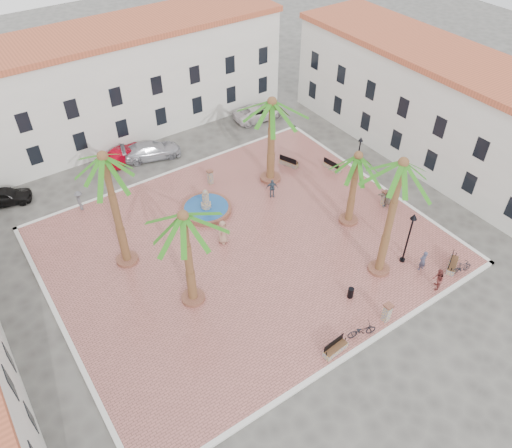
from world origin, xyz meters
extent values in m
plane|color=#56544F|center=(0.00, 0.00, 0.00)|extent=(120.00, 120.00, 0.00)
cube|color=#AA5F57|center=(0.00, 0.00, 0.07)|extent=(26.00, 22.00, 0.15)
cube|color=silver|center=(0.00, 11.00, 0.08)|extent=(26.30, 0.30, 0.16)
cube|color=silver|center=(0.00, -11.00, 0.08)|extent=(26.30, 0.30, 0.16)
cube|color=silver|center=(13.00, 0.00, 0.08)|extent=(0.30, 22.30, 0.16)
cube|color=silver|center=(-13.00, 0.00, 0.08)|extent=(0.30, 22.30, 0.16)
cube|color=silver|center=(0.00, 20.00, 4.50)|extent=(30.00, 7.00, 9.00)
cube|color=#BC5535|center=(0.00, 20.00, 9.25)|extent=(30.40, 7.40, 0.50)
cube|color=black|center=(-9.38, 16.52, 2.20)|extent=(1.00, 0.12, 1.60)
cube|color=black|center=(-5.62, 16.52, 2.20)|extent=(1.00, 0.12, 1.60)
cube|color=black|center=(-1.88, 16.52, 2.20)|extent=(1.00, 0.12, 1.60)
cube|color=black|center=(1.88, 16.52, 2.20)|extent=(1.00, 0.12, 1.60)
cube|color=black|center=(5.62, 16.52, 2.20)|extent=(1.00, 0.12, 1.60)
cube|color=black|center=(9.38, 16.52, 2.20)|extent=(1.00, 0.12, 1.60)
cube|color=black|center=(13.12, 16.52, 2.20)|extent=(1.00, 0.12, 1.60)
cube|color=black|center=(-9.38, 16.52, 5.20)|extent=(1.00, 0.12, 1.60)
cube|color=black|center=(-5.62, 16.52, 5.20)|extent=(1.00, 0.12, 1.60)
cube|color=black|center=(-1.88, 16.52, 5.20)|extent=(1.00, 0.12, 1.60)
cube|color=black|center=(1.88, 16.52, 5.20)|extent=(1.00, 0.12, 1.60)
cube|color=black|center=(5.62, 16.52, 5.20)|extent=(1.00, 0.12, 1.60)
cube|color=black|center=(9.38, 16.52, 5.20)|extent=(1.00, 0.12, 1.60)
cube|color=black|center=(13.12, 16.52, 5.20)|extent=(1.00, 0.12, 1.60)
cube|color=silver|center=(20.00, 2.00, 4.25)|extent=(7.00, 26.00, 8.50)
cube|color=#BC5535|center=(20.00, 2.00, 8.75)|extent=(7.40, 26.40, 0.50)
cube|color=black|center=(16.54, -5.77, 2.20)|extent=(0.12, 1.00, 1.60)
cube|color=black|center=(16.54, -2.06, 2.20)|extent=(0.12, 1.00, 1.60)
cube|color=black|center=(16.54, 1.65, 2.20)|extent=(0.12, 1.00, 1.60)
cube|color=black|center=(16.54, 5.37, 2.20)|extent=(0.12, 1.00, 1.60)
cube|color=black|center=(16.54, 9.08, 2.20)|extent=(0.12, 1.00, 1.60)
cube|color=black|center=(16.54, 12.80, 2.20)|extent=(0.12, 1.00, 1.60)
cube|color=black|center=(16.54, -5.77, 5.20)|extent=(0.12, 1.00, 1.60)
cube|color=black|center=(16.54, -2.06, 5.20)|extent=(0.12, 1.00, 1.60)
cube|color=black|center=(16.54, 1.65, 5.20)|extent=(0.12, 1.00, 1.60)
cube|color=black|center=(16.54, 5.37, 5.20)|extent=(0.12, 1.00, 1.60)
cube|color=black|center=(16.54, 9.08, 5.20)|extent=(0.12, 1.00, 1.60)
cube|color=black|center=(16.54, 12.80, 5.20)|extent=(0.12, 1.00, 1.60)
cube|color=black|center=(-16.02, -6.00, 2.20)|extent=(0.12, 1.00, 1.60)
cube|color=black|center=(-16.02, -2.00, 2.20)|extent=(0.12, 1.00, 1.60)
cube|color=black|center=(-16.02, -6.00, 5.20)|extent=(0.12, 1.00, 1.60)
cylinder|color=brown|center=(-0.31, 4.80, 0.33)|extent=(3.84, 3.84, 0.37)
cylinder|color=#194C8C|center=(-0.31, 4.80, 0.50)|extent=(3.38, 3.38, 0.05)
cylinder|color=gray|center=(-0.31, 4.80, 0.52)|extent=(0.82, 0.82, 0.73)
cylinder|color=gray|center=(-0.31, 4.80, 1.25)|extent=(0.55, 0.55, 1.10)
sphere|color=gray|center=(-0.31, 4.80, 1.93)|extent=(0.40, 0.40, 0.40)
cylinder|color=brown|center=(-7.48, 3.22, 0.26)|extent=(1.51, 1.51, 0.23)
cylinder|color=brown|center=(-7.48, 3.22, 4.51)|extent=(0.49, 0.49, 8.27)
sphere|color=brown|center=(-7.48, 3.22, 8.65)|extent=(0.66, 0.66, 0.66)
cylinder|color=brown|center=(-5.41, -2.32, 0.26)|extent=(1.51, 1.51, 0.23)
cylinder|color=brown|center=(-5.41, -2.32, 3.72)|extent=(0.49, 0.49, 6.68)
sphere|color=brown|center=(-5.41, -2.32, 7.06)|extent=(0.66, 0.66, 0.66)
cylinder|color=brown|center=(6.09, -7.15, 0.26)|extent=(1.45, 1.45, 0.22)
cylinder|color=brown|center=(6.09, -7.15, 4.59)|extent=(0.47, 0.47, 8.45)
sphere|color=brown|center=(6.09, -7.15, 8.82)|extent=(0.63, 0.63, 0.63)
cylinder|color=brown|center=(7.85, -2.21, 0.26)|extent=(1.43, 1.43, 0.21)
cylinder|color=brown|center=(7.85, -2.21, 3.15)|extent=(0.46, 0.46, 5.58)
sphere|color=brown|center=(7.85, -2.21, 5.94)|extent=(0.63, 0.63, 0.63)
cylinder|color=brown|center=(6.12, 5.38, 0.28)|extent=(1.69, 1.69, 0.25)
cylinder|color=brown|center=(6.12, 5.38, 3.79)|extent=(0.55, 0.55, 6.77)
sphere|color=brown|center=(6.12, 5.38, 7.18)|extent=(0.74, 0.74, 0.74)
cube|color=gray|center=(-0.61, -10.40, 0.33)|extent=(1.67, 0.64, 0.36)
cube|color=#56351E|center=(-0.61, -10.40, 0.54)|extent=(1.57, 0.58, 0.05)
cube|color=black|center=(-0.62, -10.20, 0.78)|extent=(1.54, 0.18, 0.45)
cylinder|color=black|center=(-1.37, -10.47, 0.65)|extent=(0.05, 0.05, 0.27)
cylinder|color=black|center=(0.16, -10.33, 0.65)|extent=(0.05, 0.05, 0.27)
cube|color=gray|center=(10.34, -9.79, 0.34)|extent=(1.75, 1.26, 0.38)
cube|color=#56351E|center=(10.34, -9.79, 0.56)|extent=(1.64, 1.17, 0.06)
cube|color=black|center=(10.24, -9.61, 0.81)|extent=(1.44, 0.80, 0.47)
cylinder|color=black|center=(9.63, -10.17, 0.67)|extent=(0.05, 0.05, 0.28)
cylinder|color=black|center=(11.05, -9.41, 0.67)|extent=(0.05, 0.05, 0.28)
cube|color=gray|center=(11.33, 3.63, 0.34)|extent=(0.76, 1.74, 0.37)
cube|color=#56351E|center=(11.33, 3.63, 0.55)|extent=(0.70, 1.64, 0.06)
cube|color=black|center=(11.13, 3.59, 0.80)|extent=(0.29, 1.57, 0.47)
cylinder|color=black|center=(11.45, 2.84, 0.66)|extent=(0.05, 0.05, 0.28)
cylinder|color=black|center=(11.21, 4.41, 0.66)|extent=(0.05, 0.05, 0.28)
cube|color=gray|center=(8.64, 6.14, 0.34)|extent=(1.14, 1.79, 0.38)
cube|color=#56351E|center=(8.64, 6.14, 0.56)|extent=(1.06, 1.68, 0.06)
cube|color=black|center=(8.45, 6.06, 0.82)|extent=(0.66, 1.52, 0.48)
cylinder|color=black|center=(8.95, 5.39, 0.68)|extent=(0.05, 0.05, 0.29)
cylinder|color=black|center=(8.33, 6.89, 0.68)|extent=(0.05, 0.05, 0.29)
cylinder|color=black|center=(8.05, -7.44, 0.23)|extent=(0.37, 0.37, 0.17)
cylinder|color=black|center=(8.05, -7.44, 2.11)|extent=(0.12, 0.12, 3.72)
cone|color=black|center=(8.05, -7.44, 4.12)|extent=(0.45, 0.45, 0.41)
sphere|color=beige|center=(8.05, -7.44, 3.97)|extent=(0.25, 0.25, 0.25)
cylinder|color=black|center=(12.40, 1.88, 0.22)|extent=(0.32, 0.32, 0.14)
cylinder|color=black|center=(12.40, 1.88, 1.84)|extent=(0.11, 0.11, 3.20)
cone|color=black|center=(12.40, 1.88, 3.57)|extent=(0.39, 0.39, 0.36)
sphere|color=beige|center=(12.40, 1.88, 3.44)|extent=(0.21, 0.21, 0.21)
cube|color=gray|center=(3.41, -10.40, 0.79)|extent=(0.41, 0.41, 1.29)
cube|color=brown|center=(3.41, -10.40, 1.49)|extent=(0.52, 0.52, 0.10)
cube|color=gray|center=(1.73, 7.65, 0.73)|extent=(0.39, 0.39, 1.16)
cube|color=brown|center=(1.73, 7.65, 1.36)|extent=(0.48, 0.48, 0.09)
cube|color=gray|center=(11.40, -2.34, 0.75)|extent=(0.39, 0.39, 1.19)
cube|color=brown|center=(11.40, -2.34, 1.39)|extent=(0.49, 0.49, 0.09)
cylinder|color=black|center=(2.91, -7.82, 0.52)|extent=(0.38, 0.38, 0.74)
imported|color=#393B52|center=(8.47, -8.70, 0.96)|extent=(0.63, 0.45, 1.62)
imported|color=black|center=(1.39, -10.40, 0.62)|extent=(1.90, 1.14, 0.94)
imported|color=maroon|center=(7.95, -10.40, 0.97)|extent=(1.00, 0.98, 1.63)
imported|color=black|center=(10.43, -10.40, 0.62)|extent=(1.61, 0.76, 0.93)
imported|color=#9F7560|center=(-1.07, 1.08, 1.10)|extent=(1.07, 0.86, 1.89)
imported|color=#344456|center=(4.88, 3.45, 0.94)|extent=(0.99, 0.78, 1.57)
imported|color=#57565C|center=(-8.11, 10.40, 0.97)|extent=(0.69, 1.11, 1.65)
imported|color=gray|center=(11.32, -2.79, 1.06)|extent=(0.90, 1.77, 1.82)
imported|color=black|center=(-12.74, 14.64, 0.69)|extent=(4.35, 2.84, 1.38)
imported|color=#8E0010|center=(-2.58, 14.84, 0.67)|extent=(4.30, 2.59, 1.34)
imported|color=#B0AFB8|center=(-0.45, 14.04, 0.73)|extent=(5.42, 3.32, 1.47)
imported|color=silver|center=(11.20, 14.41, 0.71)|extent=(5.27, 2.73, 1.42)
camera|label=1|loc=(-13.82, -21.63, 24.55)|focal=35.00mm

